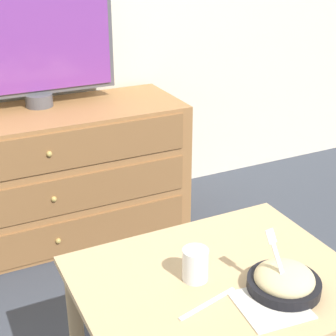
# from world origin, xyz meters

# --- Properties ---
(ground_plane) EXTENTS (12.00, 12.00, 0.00)m
(ground_plane) POSITION_xyz_m (0.00, 0.00, 0.00)
(ground_plane) COLOR #383D47
(dresser) EXTENTS (1.32, 0.47, 0.61)m
(dresser) POSITION_xyz_m (-0.11, -0.26, 0.31)
(dresser) COLOR #9E6B3D
(dresser) RESTS_ON ground_plane
(tv) EXTENTS (0.71, 0.12, 0.56)m
(tv) POSITION_xyz_m (-0.06, -0.16, 0.91)
(tv) COLOR #515156
(tv) RESTS_ON dresser
(coffee_table) EXTENTS (0.73, 0.58, 0.49)m
(coffee_table) POSITION_xyz_m (0.09, -1.47, 0.41)
(coffee_table) COLOR tan
(coffee_table) RESTS_ON ground_plane
(takeout_bowl) EXTENTS (0.19, 0.19, 0.16)m
(takeout_bowl) POSITION_xyz_m (0.21, -1.58, 0.52)
(takeout_bowl) COLOR black
(takeout_bowl) RESTS_ON coffee_table
(drink_cup) EXTENTS (0.07, 0.07, 0.09)m
(drink_cup) POSITION_xyz_m (0.04, -1.44, 0.53)
(drink_cup) COLOR beige
(drink_cup) RESTS_ON coffee_table
(napkin) EXTENTS (0.17, 0.17, 0.00)m
(napkin) POSITION_xyz_m (0.15, -1.62, 0.49)
(napkin) COLOR silver
(napkin) RESTS_ON coffee_table
(knife) EXTENTS (0.18, 0.05, 0.01)m
(knife) POSITION_xyz_m (0.01, -1.55, 0.49)
(knife) COLOR white
(knife) RESTS_ON coffee_table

